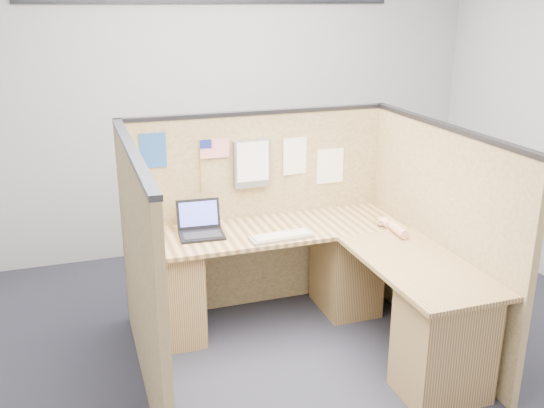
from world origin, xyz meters
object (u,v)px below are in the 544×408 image
object	(u,v)px
l_desk	(316,291)
laptop	(200,226)
mouse	(383,223)
keyboard	(281,237)

from	to	relation	value
l_desk	laptop	distance (m)	0.92
laptop	mouse	distance (m)	1.33
mouse	keyboard	bearing A→B (deg)	179.95
l_desk	laptop	world-z (taller)	laptop
mouse	l_desk	bearing A→B (deg)	-162.54
laptop	keyboard	world-z (taller)	laptop
l_desk	mouse	xyz separation A→B (m)	(0.60, 0.19, 0.36)
laptop	l_desk	bearing A→B (deg)	-29.68
l_desk	laptop	bearing A→B (deg)	146.37
laptop	mouse	bearing A→B (deg)	-7.91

